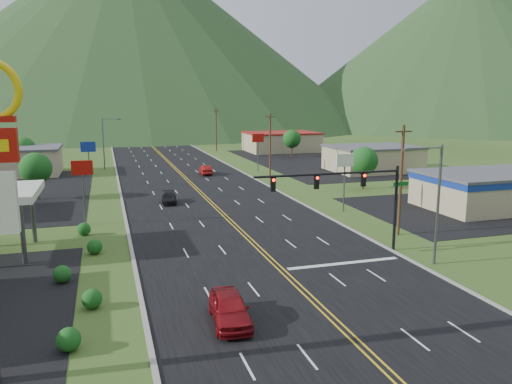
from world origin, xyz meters
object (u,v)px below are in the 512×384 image
object	(u,v)px
streetlight_east	(435,197)
streetlight_west	(105,140)
traffic_signal	(352,189)
car_red_near	(230,309)
car_dark_mid	(169,198)
car_red_far	(206,170)

from	to	relation	value
streetlight_east	streetlight_west	xyz separation A→B (m)	(-22.86, 60.00, 0.00)
streetlight_east	traffic_signal	bearing A→B (deg)	139.61
traffic_signal	streetlight_east	world-z (taller)	streetlight_east
car_red_near	car_dark_mid	xyz separation A→B (m)	(0.86, 33.30, -0.23)
car_dark_mid	car_red_far	world-z (taller)	car_red_far
streetlight_west	car_dark_mid	size ratio (longest dim) A/B	2.14
streetlight_west	car_red_far	xyz separation A→B (m)	(15.43, -10.94, -4.43)
streetlight_east	streetlight_west	world-z (taller)	same
car_red_far	car_red_near	bearing A→B (deg)	82.29
traffic_signal	streetlight_west	size ratio (longest dim) A/B	1.46
streetlight_west	car_dark_mid	xyz separation A→B (m)	(6.87, -32.01, -4.57)
car_dark_mid	car_red_far	bearing A→B (deg)	73.83
car_red_near	streetlight_west	bearing A→B (deg)	99.96
streetlight_west	car_red_far	size ratio (longest dim) A/B	1.99
traffic_signal	car_red_near	bearing A→B (deg)	-142.55
traffic_signal	car_red_far	distance (m)	45.38
car_red_near	traffic_signal	bearing A→B (deg)	42.16
streetlight_west	car_dark_mid	world-z (taller)	streetlight_west
traffic_signal	car_red_near	world-z (taller)	traffic_signal
streetlight_east	car_red_far	size ratio (longest dim) A/B	1.99
streetlight_east	car_red_far	distance (m)	49.82
traffic_signal	streetlight_west	world-z (taller)	streetlight_west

